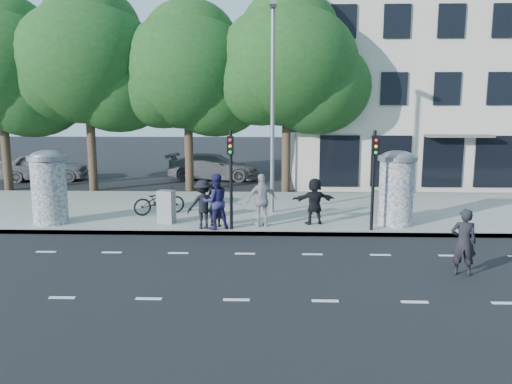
{
  "coord_description": "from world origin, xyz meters",
  "views": [
    {
      "loc": [
        0.79,
        -12.88,
        4.31
      ],
      "look_at": [
        0.26,
        3.5,
        1.51
      ],
      "focal_mm": 35.0,
      "sensor_mm": 36.0,
      "label": 1
    }
  ],
  "objects_px": {
    "ad_column_right": "(396,186)",
    "cabinet_left": "(166,207)",
    "street_lamp": "(273,94)",
    "man_road": "(464,242)",
    "ped_e": "(262,200)",
    "traffic_pole_far": "(374,170)",
    "ped_f": "(314,201)",
    "ped_b": "(215,204)",
    "car_right": "(213,167)",
    "ped_c": "(215,202)",
    "ped_d": "(203,204)",
    "cabinet_right": "(380,207)",
    "bicycle": "(159,201)",
    "traffic_pole_near": "(231,169)",
    "ad_column_left": "(49,185)",
    "car_left": "(45,167)"
  },
  "relations": [
    {
      "from": "ped_b",
      "to": "ped_f",
      "type": "height_order",
      "value": "ped_f"
    },
    {
      "from": "cabinet_right",
      "to": "car_left",
      "type": "relative_size",
      "value": 0.24
    },
    {
      "from": "ad_column_left",
      "to": "car_right",
      "type": "height_order",
      "value": "ad_column_left"
    },
    {
      "from": "bicycle",
      "to": "cabinet_left",
      "type": "bearing_deg",
      "value": 174.68
    },
    {
      "from": "ped_e",
      "to": "ped_b",
      "type": "bearing_deg",
      "value": -16.3
    },
    {
      "from": "traffic_pole_far",
      "to": "cabinet_right",
      "type": "relative_size",
      "value": 2.87
    },
    {
      "from": "ped_e",
      "to": "man_road",
      "type": "height_order",
      "value": "ped_e"
    },
    {
      "from": "cabinet_left",
      "to": "cabinet_right",
      "type": "xyz_separation_m",
      "value": [
        7.71,
        0.21,
        -0.0
      ]
    },
    {
      "from": "traffic_pole_near",
      "to": "ped_b",
      "type": "bearing_deg",
      "value": 143.06
    },
    {
      "from": "cabinet_right",
      "to": "car_right",
      "type": "distance_m",
      "value": 13.87
    },
    {
      "from": "traffic_pole_near",
      "to": "bicycle",
      "type": "relative_size",
      "value": 1.69
    },
    {
      "from": "cabinet_left",
      "to": "traffic_pole_near",
      "type": "bearing_deg",
      "value": -6.71
    },
    {
      "from": "ad_column_right",
      "to": "bicycle",
      "type": "distance_m",
      "value": 8.98
    },
    {
      "from": "car_right",
      "to": "ped_c",
      "type": "bearing_deg",
      "value": -167.33
    },
    {
      "from": "ped_d",
      "to": "car_right",
      "type": "height_order",
      "value": "ped_d"
    },
    {
      "from": "ped_c",
      "to": "cabinet_left",
      "type": "distance_m",
      "value": 2.08
    },
    {
      "from": "man_road",
      "to": "bicycle",
      "type": "xyz_separation_m",
      "value": [
        -9.35,
        6.44,
        -0.2
      ]
    },
    {
      "from": "ad_column_right",
      "to": "car_right",
      "type": "relative_size",
      "value": 0.49
    },
    {
      "from": "ad_column_left",
      "to": "ped_c",
      "type": "height_order",
      "value": "ad_column_left"
    },
    {
      "from": "ped_e",
      "to": "cabinet_left",
      "type": "bearing_deg",
      "value": -23.45
    },
    {
      "from": "ped_d",
      "to": "car_left",
      "type": "height_order",
      "value": "ped_d"
    },
    {
      "from": "ad_column_left",
      "to": "ped_d",
      "type": "distance_m",
      "value": 5.68
    },
    {
      "from": "traffic_pole_far",
      "to": "bicycle",
      "type": "xyz_separation_m",
      "value": [
        -7.82,
        2.36,
        -1.55
      ]
    },
    {
      "from": "street_lamp",
      "to": "car_right",
      "type": "distance_m",
      "value": 11.32
    },
    {
      "from": "traffic_pole_far",
      "to": "ped_f",
      "type": "relative_size",
      "value": 2.03
    },
    {
      "from": "ad_column_left",
      "to": "traffic_pole_near",
      "type": "relative_size",
      "value": 0.78
    },
    {
      "from": "ped_f",
      "to": "cabinet_left",
      "type": "bearing_deg",
      "value": -10.67
    },
    {
      "from": "man_road",
      "to": "car_left",
      "type": "xyz_separation_m",
      "value": [
        -18.35,
        16.22,
        -0.04
      ]
    },
    {
      "from": "ad_column_right",
      "to": "ad_column_left",
      "type": "bearing_deg",
      "value": -179.08
    },
    {
      "from": "ad_column_left",
      "to": "ad_column_right",
      "type": "relative_size",
      "value": 1.0
    },
    {
      "from": "ad_column_right",
      "to": "cabinet_left",
      "type": "xyz_separation_m",
      "value": [
        -8.22,
        -0.02,
        -0.79
      ]
    },
    {
      "from": "ped_f",
      "to": "traffic_pole_near",
      "type": "bearing_deg",
      "value": 6.4
    },
    {
      "from": "street_lamp",
      "to": "man_road",
      "type": "xyz_separation_m",
      "value": [
        4.93,
        -6.92,
        -3.92
      ]
    },
    {
      "from": "car_right",
      "to": "traffic_pole_far",
      "type": "bearing_deg",
      "value": -145.99
    },
    {
      "from": "ped_c",
      "to": "car_left",
      "type": "height_order",
      "value": "ped_c"
    },
    {
      "from": "ped_d",
      "to": "cabinet_left",
      "type": "bearing_deg",
      "value": -44.32
    },
    {
      "from": "ad_column_right",
      "to": "ped_f",
      "type": "distance_m",
      "value": 2.94
    },
    {
      "from": "bicycle",
      "to": "ped_d",
      "type": "bearing_deg",
      "value": -165.0
    },
    {
      "from": "ad_column_right",
      "to": "ped_d",
      "type": "height_order",
      "value": "ad_column_right"
    },
    {
      "from": "ped_c",
      "to": "ped_d",
      "type": "bearing_deg",
      "value": -31.13
    },
    {
      "from": "cabinet_left",
      "to": "ped_e",
      "type": "bearing_deg",
      "value": 6.24
    },
    {
      "from": "traffic_pole_far",
      "to": "ped_e",
      "type": "bearing_deg",
      "value": 173.14
    },
    {
      "from": "ad_column_left",
      "to": "car_right",
      "type": "relative_size",
      "value": 0.49
    },
    {
      "from": "man_road",
      "to": "bicycle",
      "type": "distance_m",
      "value": 11.36
    },
    {
      "from": "ad_column_left",
      "to": "traffic_pole_far",
      "type": "bearing_deg",
      "value": -3.55
    },
    {
      "from": "ad_column_right",
      "to": "ped_f",
      "type": "height_order",
      "value": "ad_column_right"
    },
    {
      "from": "ped_c",
      "to": "man_road",
      "type": "bearing_deg",
      "value": 125.95
    },
    {
      "from": "ad_column_right",
      "to": "traffic_pole_far",
      "type": "distance_m",
      "value": 1.52
    },
    {
      "from": "traffic_pole_far",
      "to": "man_road",
      "type": "height_order",
      "value": "traffic_pole_far"
    },
    {
      "from": "traffic_pole_far",
      "to": "ped_b",
      "type": "height_order",
      "value": "traffic_pole_far"
    }
  ]
}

